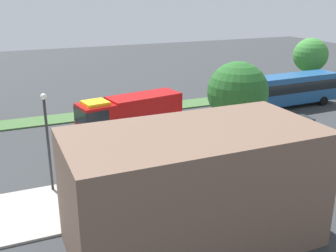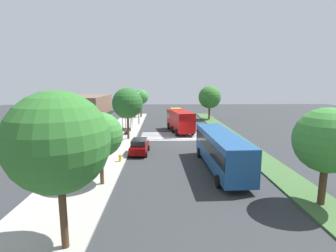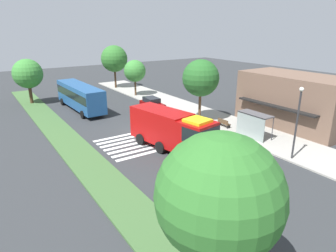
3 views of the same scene
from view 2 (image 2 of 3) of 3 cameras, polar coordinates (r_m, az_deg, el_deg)
ground_plane at (r=36.14m, az=2.73°, el=-3.19°), size 120.00×120.00×0.00m
sidewalk at (r=36.61m, az=-11.82°, el=-3.11°), size 60.00×5.70×0.14m
median_strip at (r=37.53m, az=14.80°, el=-2.92°), size 60.00×3.00×0.14m
crosswalk at (r=38.87m, az=2.42°, el=-2.26°), size 5.85×11.45×0.01m
fire_truck at (r=41.94m, az=2.59°, el=1.44°), size 9.38×4.13×3.64m
parked_car_west at (r=29.33m, az=-6.40°, el=-4.51°), size 4.38×2.18×1.73m
transit_bus at (r=24.20m, az=11.76°, el=-4.90°), size 11.82×3.16×3.43m
bus_stop_shelter at (r=44.01m, az=-8.53°, el=1.53°), size 3.50×1.40×2.46m
bench_near_shelter at (r=40.30m, az=-9.13°, el=-1.10°), size 1.60×0.50×0.90m
street_lamp at (r=49.03m, az=-6.59°, el=4.61°), size 0.36×0.36×6.14m
storefront_building at (r=45.01m, az=-17.51°, el=2.70°), size 11.96×6.78×5.85m
sidewalk_tree_far_west at (r=12.62m, az=-23.36°, el=-3.40°), size 4.72×4.72×7.60m
sidewalk_tree_west at (r=20.24m, az=-14.93°, el=-1.94°), size 3.49×3.49×5.71m
sidewalk_tree_center at (r=36.16m, az=-9.04°, el=5.03°), size 4.27×4.27×7.20m
sidewalk_tree_far_east at (r=59.49m, az=-6.11°, el=6.42°), size 3.43×3.43×6.33m
median_tree_far_west at (r=19.08m, az=32.03°, el=-2.75°), size 4.17×4.17×6.40m
median_tree_west at (r=56.31m, az=9.28°, el=6.35°), size 4.83×4.83×7.19m
fire_hydrant at (r=26.54m, az=-10.65°, el=-7.04°), size 0.28×0.28×0.70m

